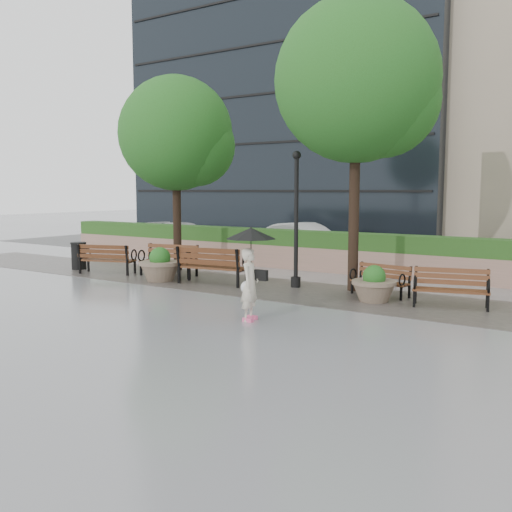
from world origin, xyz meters
The scene contains 19 objects.
ground centered at (0.00, 0.00, 0.00)m, with size 100.00×100.00×0.00m, color gray.
cobble_strip centered at (0.00, 3.00, 0.01)m, with size 28.00×3.20×0.01m, color #383330.
hedge_wall centered at (0.00, 7.00, 0.66)m, with size 24.00×0.80×1.35m.
asphalt_street centered at (0.00, 11.00, 0.00)m, with size 40.00×7.00×0.00m, color black.
bldg_glass centered at (-9.00, 22.00, 12.50)m, with size 20.00×10.00×25.00m, color black.
bench_0 centered at (-5.57, 2.39, 0.29)m, with size 1.95×1.26×0.98m.
bench_1 centered at (-3.54, 3.15, 0.30)m, with size 1.96×1.06×1.00m.
bench_2 centered at (-1.36, 2.62, 0.33)m, with size 2.15×1.13×1.10m.
bench_3 centered at (3.44, 3.59, 0.24)m, with size 1.60×0.84×0.82m.
bench_4 centered at (5.37, 3.08, 0.27)m, with size 1.81×1.08×0.91m.
planter_left centered at (-3.06, 2.23, 0.41)m, with size 1.24×1.24×1.04m.
planter_right centered at (3.59, 2.77, 0.36)m, with size 1.09×1.09×0.92m.
trash_bin centered at (-7.20, 2.57, 0.45)m, with size 0.54×0.54×0.90m, color black.
lamppost centered at (0.93, 3.53, 1.68)m, with size 0.28×0.28×3.84m.
tree_0 centered at (-4.06, 4.42, 4.53)m, with size 3.86×3.84×6.57m.
tree_1 centered at (2.66, 4.01, 5.50)m, with size 4.35×4.35×7.82m.
car_left centered at (-8.85, 10.14, 0.61)m, with size 1.71×4.21×1.22m, color silver.
car_right centered at (-2.18, 9.75, 0.71)m, with size 1.51×4.33×1.43m, color silver.
pedestrian centered at (2.17, -0.58, 1.20)m, with size 1.07×1.07×1.96m.
Camera 1 is at (8.85, -10.43, 2.76)m, focal length 40.00 mm.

